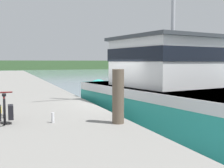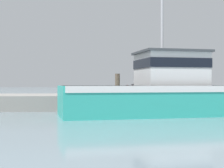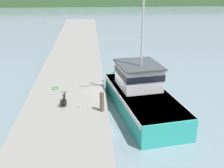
% 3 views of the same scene
% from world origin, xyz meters
% --- Properties ---
extents(ground_plane, '(320.00, 320.00, 0.00)m').
position_xyz_m(ground_plane, '(0.00, 0.00, 0.00)').
color(ground_plane, gray).
extents(dock_pier, '(5.82, 80.00, 0.91)m').
position_xyz_m(dock_pier, '(-4.02, 0.00, 0.46)').
color(dock_pier, gray).
rests_on(dock_pier, ground_plane).
extents(far_shoreline, '(180.00, 5.00, 2.71)m').
position_xyz_m(far_shoreline, '(30.00, 76.33, 1.36)').
color(far_shoreline, '#426638').
rests_on(far_shoreline, ground_plane).
extents(fishing_boat_main, '(4.96, 11.11, 9.89)m').
position_xyz_m(fishing_boat_main, '(1.42, -1.01, 1.27)').
color(fishing_boat_main, teal).
rests_on(fishing_boat_main, ground_plane).
extents(bicycle_touring, '(0.44, 1.65, 0.70)m').
position_xyz_m(bicycle_touring, '(-4.11, -1.74, 1.23)').
color(bicycle_touring, black).
rests_on(bicycle_touring, dock_pier).
extents(mooring_post, '(0.29, 0.29, 1.33)m').
position_xyz_m(mooring_post, '(-1.50, -2.96, 1.58)').
color(mooring_post, brown).
rests_on(mooring_post, dock_pier).
extents(hose_coil, '(0.50, 0.50, 0.05)m').
position_xyz_m(hose_coil, '(-5.05, 1.31, 0.94)').
color(hose_coil, '#197A2D').
rests_on(hose_coil, dock_pier).
extents(water_bottle_on_curb, '(0.08, 0.08, 0.26)m').
position_xyz_m(water_bottle_on_curb, '(-2.99, -2.32, 1.04)').
color(water_bottle_on_curb, silver).
rests_on(water_bottle_on_curb, dock_pier).
extents(water_bottle_by_bike, '(0.07, 0.07, 0.21)m').
position_xyz_m(water_bottle_by_bike, '(-4.23, -0.44, 1.02)').
color(water_bottle_by_bike, yellow).
rests_on(water_bottle_by_bike, dock_pier).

